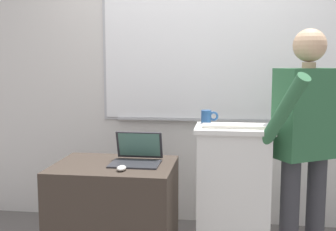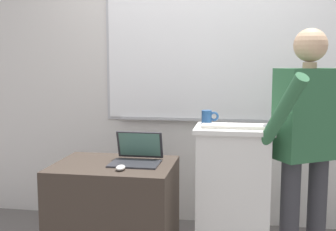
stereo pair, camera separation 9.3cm
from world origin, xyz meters
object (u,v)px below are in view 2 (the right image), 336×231
at_px(computer_mouse_by_keyboard, 267,127).
at_px(computer_mouse_by_laptop, 121,168).
at_px(person_presenter, 307,135).
at_px(coffee_mug, 208,117).
at_px(side_desk, 115,214).
at_px(laptop, 137,154).
at_px(lectern_podium, 233,198).
at_px(wireless_keyboard, 234,126).

bearing_deg(computer_mouse_by_keyboard, computer_mouse_by_laptop, -168.93).
xyz_separation_m(person_presenter, computer_mouse_by_laptop, (-1.22, -0.27, -0.21)).
relative_size(computer_mouse_by_keyboard, coffee_mug, 0.81).
relative_size(side_desk, coffee_mug, 6.79).
bearing_deg(computer_mouse_by_laptop, side_desk, 119.40).
bearing_deg(computer_mouse_by_keyboard, coffee_mug, 154.46).
distance_m(side_desk, coffee_mug, 0.97).
height_order(laptop, computer_mouse_by_keyboard, computer_mouse_by_keyboard).
xyz_separation_m(lectern_podium, side_desk, (-0.83, -0.07, -0.14)).
bearing_deg(laptop, computer_mouse_by_laptop, -102.47).
distance_m(person_presenter, coffee_mug, 0.69).
relative_size(side_desk, computer_mouse_by_laptop, 8.40).
bearing_deg(lectern_podium, wireless_keyboard, -87.74).
bearing_deg(coffee_mug, lectern_podium, -34.95).
xyz_separation_m(side_desk, laptop, (0.15, 0.07, 0.43)).
distance_m(lectern_podium, side_desk, 0.85).
xyz_separation_m(laptop, computer_mouse_by_keyboard, (0.89, -0.06, 0.23)).
xyz_separation_m(person_presenter, laptop, (-1.16, -0.02, -0.17)).
height_order(wireless_keyboard, computer_mouse_by_laptop, wireless_keyboard).
height_order(wireless_keyboard, coffee_mug, coffee_mug).
distance_m(side_desk, wireless_keyboard, 1.06).
relative_size(wireless_keyboard, coffee_mug, 3.52).
bearing_deg(side_desk, person_presenter, 4.08).
distance_m(person_presenter, wireless_keyboard, 0.49).
relative_size(person_presenter, coffee_mug, 13.53).
bearing_deg(lectern_podium, person_presenter, 2.29).
bearing_deg(coffee_mug, computer_mouse_by_laptop, -145.04).
height_order(person_presenter, laptop, person_presenter).
height_order(lectern_podium, computer_mouse_by_laptop, lectern_podium).
height_order(side_desk, laptop, laptop).
distance_m(lectern_podium, coffee_mug, 0.60).
distance_m(lectern_podium, wireless_keyboard, 0.52).
bearing_deg(computer_mouse_by_laptop, computer_mouse_by_keyboard, 11.07).
distance_m(computer_mouse_by_keyboard, coffee_mug, 0.45).
bearing_deg(coffee_mug, side_desk, -161.99).
xyz_separation_m(wireless_keyboard, computer_mouse_by_keyboard, (0.21, -0.01, 0.01)).
bearing_deg(side_desk, computer_mouse_by_keyboard, 0.76).
height_order(laptop, coffee_mug, coffee_mug).
relative_size(lectern_podium, person_presenter, 0.61).
xyz_separation_m(laptop, wireless_keyboard, (0.68, -0.05, 0.22)).
height_order(computer_mouse_by_laptop, computer_mouse_by_keyboard, computer_mouse_by_keyboard).
distance_m(wireless_keyboard, computer_mouse_by_laptop, 0.81).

